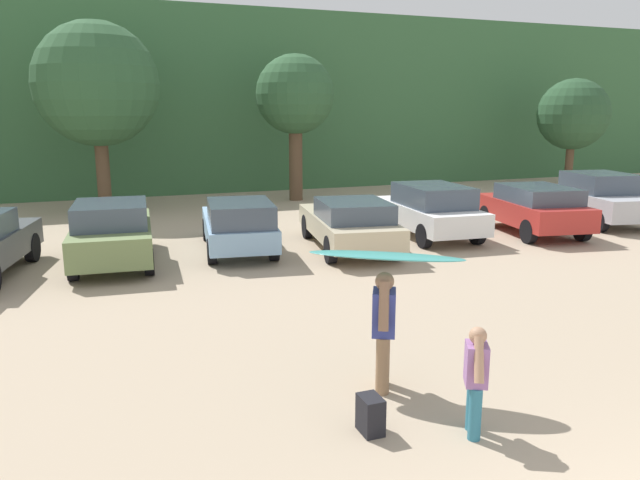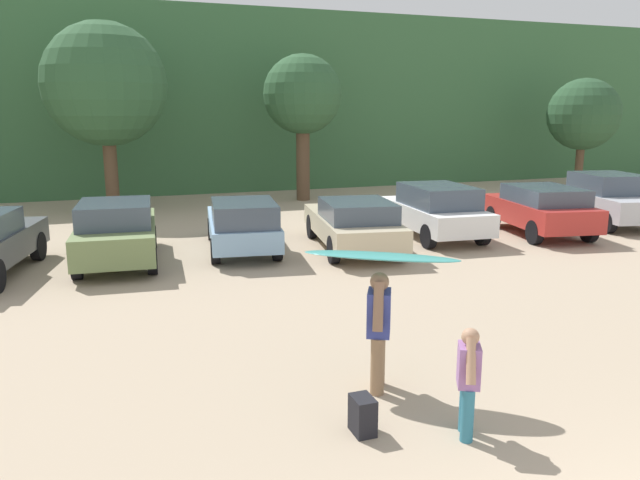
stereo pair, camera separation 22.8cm
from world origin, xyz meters
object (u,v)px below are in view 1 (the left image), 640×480
at_px(parked_car_champagne, 349,222).
at_px(person_child, 476,375).
at_px(parked_car_red, 534,208).
at_px(surfboard_teal, 386,256).
at_px(parked_car_sky_blue, 238,224).
at_px(backpack_dropped, 370,415).
at_px(parked_car_olive_green, 112,232).
at_px(parked_car_white, 430,209).
at_px(parked_car_silver, 601,198).
at_px(person_adult, 384,324).

height_order(parked_car_champagne, person_child, parked_car_champagne).
bearing_deg(parked_car_red, surfboard_teal, 140.76).
xyz_separation_m(parked_car_sky_blue, backpack_dropped, (-0.76, -9.68, -0.53)).
xyz_separation_m(parked_car_sky_blue, parked_car_red, (8.98, -0.80, 0.05)).
distance_m(parked_car_olive_green, person_child, 10.61).
xyz_separation_m(parked_car_sky_blue, parked_car_white, (5.79, -0.07, 0.07)).
bearing_deg(surfboard_teal, parked_car_silver, -111.29).
bearing_deg(person_child, parked_car_champagne, -77.18).
height_order(parked_car_olive_green, surfboard_teal, surfboard_teal).
height_order(parked_car_silver, person_child, parked_car_silver).
bearing_deg(parked_car_silver, person_child, 141.20).
xyz_separation_m(parked_car_sky_blue, parked_car_champagne, (2.88, -0.75, -0.01)).
height_order(parked_car_sky_blue, person_adult, person_adult).
xyz_separation_m(parked_car_champagne, parked_car_red, (6.11, -0.05, 0.07)).
xyz_separation_m(parked_car_olive_green, person_child, (3.52, -10.01, -0.05)).
xyz_separation_m(parked_car_champagne, parked_car_silver, (9.36, 0.58, 0.12)).
relative_size(parked_car_red, backpack_dropped, 9.44).
bearing_deg(person_adult, parked_car_silver, -117.48).
xyz_separation_m(person_adult, backpack_dropped, (-0.65, -0.99, -0.70)).
height_order(parked_car_white, backpack_dropped, parked_car_white).
xyz_separation_m(parked_car_olive_green, parked_car_champagne, (6.05, -0.61, -0.06)).
bearing_deg(surfboard_teal, person_adult, 95.02).
relative_size(parked_car_sky_blue, parked_car_silver, 1.08).
xyz_separation_m(person_adult, surfboard_teal, (0.06, 0.11, 0.90)).
distance_m(parked_car_sky_blue, person_child, 10.15).
distance_m(parked_car_sky_blue, parked_car_champagne, 2.97).
height_order(parked_car_champagne, surfboard_teal, surfboard_teal).
relative_size(parked_car_olive_green, person_adult, 2.70).
height_order(parked_car_champagne, parked_car_white, parked_car_white).
relative_size(parked_car_silver, person_child, 3.20).
relative_size(person_adult, backpack_dropped, 3.65).
xyz_separation_m(parked_car_red, parked_car_silver, (3.25, 0.63, 0.06)).
bearing_deg(parked_car_sky_blue, parked_car_white, -82.49).
bearing_deg(parked_car_champagne, surfboard_teal, 168.65).
distance_m(parked_car_olive_green, surfboard_teal, 9.06).
height_order(parked_car_sky_blue, parked_car_champagne, parked_car_sky_blue).
bearing_deg(parked_car_champagne, person_adult, 168.52).
bearing_deg(backpack_dropped, parked_car_silver, 36.22).
height_order(parked_car_white, surfboard_teal, surfboard_teal).
distance_m(parked_car_champagne, parked_car_silver, 9.38).
bearing_deg(parked_car_olive_green, backpack_dropped, -161.15).
bearing_deg(person_adult, parked_car_champagne, -82.66).
distance_m(parked_car_white, person_child, 11.45).
xyz_separation_m(parked_car_silver, surfboard_teal, (-12.27, -8.41, 0.96)).
bearing_deg(parked_car_champagne, backpack_dropped, 166.94).
height_order(person_child, backpack_dropped, person_child).
bearing_deg(parked_car_champagne, parked_car_sky_blue, 84.45).
distance_m(parked_car_white, parked_car_red, 3.28).
bearing_deg(backpack_dropped, parked_car_champagne, 67.89).
relative_size(parked_car_champagne, surfboard_teal, 2.40).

